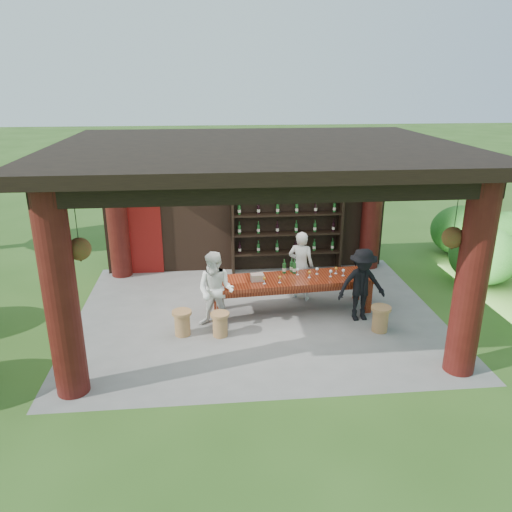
{
  "coord_description": "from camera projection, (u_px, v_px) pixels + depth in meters",
  "views": [
    {
      "loc": [
        -0.95,
        -9.32,
        4.63
      ],
      "look_at": [
        0.0,
        0.4,
        1.15
      ],
      "focal_mm": 35.0,
      "sensor_mm": 36.0,
      "label": 1
    }
  ],
  "objects": [
    {
      "name": "host",
      "position": [
        301.0,
        266.0,
        10.89
      ],
      "size": [
        0.67,
        0.57,
        1.55
      ],
      "primitive_type": "imported",
      "rotation": [
        0.0,
        0.0,
        2.72
      ],
      "color": "silver",
      "rests_on": "ground"
    },
    {
      "name": "pavilion",
      "position": [
        255.0,
        210.0,
        10.06
      ],
      "size": [
        7.5,
        6.0,
        3.6
      ],
      "color": "slate",
      "rests_on": "ground"
    },
    {
      "name": "napkin_basket",
      "position": [
        257.0,
        277.0,
        10.13
      ],
      "size": [
        0.27,
        0.2,
        0.14
      ],
      "primitive_type": "cube",
      "rotation": [
        0.0,
        0.0,
        0.08
      ],
      "color": "#BF6672",
      "rests_on": "tasting_table"
    },
    {
      "name": "stool_near_right",
      "position": [
        380.0,
        318.0,
        9.62
      ],
      "size": [
        0.39,
        0.39,
        0.51
      ],
      "rotation": [
        0.0,
        0.0,
        0.14
      ],
      "color": "olive",
      "rests_on": "ground"
    },
    {
      "name": "stool_near_left",
      "position": [
        220.0,
        324.0,
        9.44
      ],
      "size": [
        0.36,
        0.36,
        0.47
      ],
      "rotation": [
        0.0,
        0.0,
        -0.24
      ],
      "color": "olive",
      "rests_on": "ground"
    },
    {
      "name": "ground",
      "position": [
        258.0,
        314.0,
        10.38
      ],
      "size": [
        90.0,
        90.0,
        0.0
      ],
      "primitive_type": "plane",
      "color": "#2D5119",
      "rests_on": "ground"
    },
    {
      "name": "stool_far_left",
      "position": [
        182.0,
        322.0,
        9.47
      ],
      "size": [
        0.38,
        0.38,
        0.5
      ],
      "rotation": [
        0.0,
        0.0,
        0.29
      ],
      "color": "olive",
      "rests_on": "ground"
    },
    {
      "name": "wine_shelf",
      "position": [
        287.0,
        225.0,
        12.35
      ],
      "size": [
        2.76,
        0.42,
        2.43
      ],
      "color": "black",
      "rests_on": "ground"
    },
    {
      "name": "shrubs",
      "position": [
        365.0,
        277.0,
        10.84
      ],
      "size": [
        15.27,
        7.2,
        1.36
      ],
      "color": "#194C14",
      "rests_on": "ground"
    },
    {
      "name": "table_glasses",
      "position": [
        310.0,
        274.0,
        10.3
      ],
      "size": [
        1.76,
        0.48,
        0.15
      ],
      "color": "silver",
      "rests_on": "tasting_table"
    },
    {
      "name": "guest_woman",
      "position": [
        216.0,
        291.0,
        9.62
      ],
      "size": [
        0.91,
        0.81,
        1.54
      ],
      "primitive_type": "imported",
      "rotation": [
        0.0,
        0.0,
        -0.36
      ],
      "color": "white",
      "rests_on": "ground"
    },
    {
      "name": "table_bottles",
      "position": [
        290.0,
        266.0,
        10.51
      ],
      "size": [
        0.29,
        0.18,
        0.31
      ],
      "color": "#194C1E",
      "rests_on": "tasting_table"
    },
    {
      "name": "guest_man",
      "position": [
        362.0,
        285.0,
        9.93
      ],
      "size": [
        1.01,
        0.62,
        1.51
      ],
      "primitive_type": "imported",
      "rotation": [
        0.0,
        0.0,
        0.07
      ],
      "color": "black",
      "rests_on": "ground"
    },
    {
      "name": "tasting_table",
      "position": [
        292.0,
        283.0,
        10.33
      ],
      "size": [
        3.4,
        1.12,
        0.75
      ],
      "rotation": [
        0.0,
        0.0,
        0.08
      ],
      "color": "#52170B",
      "rests_on": "ground"
    },
    {
      "name": "trees",
      "position": [
        397.0,
        138.0,
        11.27
      ],
      "size": [
        21.08,
        9.47,
        4.8
      ],
      "color": "#3F2819",
      "rests_on": "ground"
    }
  ]
}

